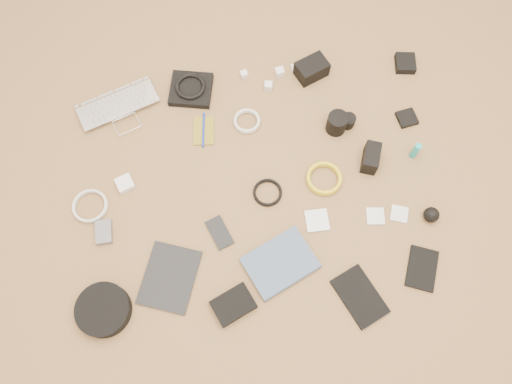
{
  "coord_description": "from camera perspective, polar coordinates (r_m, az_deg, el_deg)",
  "views": [
    {
      "loc": [
        -0.07,
        -0.69,
        1.74
      ],
      "look_at": [
        -0.0,
        -0.03,
        0.02
      ],
      "focal_mm": 35.0,
      "sensor_mm": 36.0,
      "label": 1
    }
  ],
  "objects": [
    {
      "name": "pen_blue",
      "position": [
        1.98,
        -6.03,
        7.09
      ],
      "size": [
        0.02,
        0.15,
        0.01
      ],
      "primitive_type": "cylinder",
      "rotation": [
        1.57,
        0.0,
        -0.1
      ],
      "color": "#142CA3",
      "rests_on": "notebook_olive"
    },
    {
      "name": "headphone_pouch",
      "position": [
        2.07,
        -7.44,
        11.54
      ],
      "size": [
        0.19,
        0.18,
        0.03
      ],
      "primitive_type": "cube",
      "rotation": [
        0.0,
        0.0,
        -0.2
      ],
      "color": "black",
      "rests_on": "ground"
    },
    {
      "name": "cable_white_b",
      "position": [
        1.94,
        -18.39,
        -1.58
      ],
      "size": [
        0.17,
        0.17,
        0.01
      ],
      "primitive_type": "torus",
      "rotation": [
        0.0,
        0.0,
        0.33
      ],
      "color": "silver",
      "rests_on": "ground"
    },
    {
      "name": "filter_case_left",
      "position": [
        1.84,
        6.98,
        -3.26
      ],
      "size": [
        0.08,
        0.08,
        0.01
      ],
      "primitive_type": "cube",
      "rotation": [
        0.0,
        0.0,
        0.01
      ],
      "color": "silver",
      "rests_on": "ground"
    },
    {
      "name": "laptop",
      "position": [
        2.07,
        -15.07,
        8.64
      ],
      "size": [
        0.38,
        0.32,
        0.03
      ],
      "primitive_type": "imported",
      "rotation": [
        0.0,
        0.0,
        0.36
      ],
      "color": "silver",
      "rests_on": "ground"
    },
    {
      "name": "charger_a",
      "position": [
        2.1,
        -1.38,
        13.3
      ],
      "size": [
        0.04,
        0.04,
        0.03
      ],
      "primitive_type": "cube",
      "rotation": [
        0.0,
        0.0,
        0.35
      ],
      "color": "silver",
      "rests_on": "ground"
    },
    {
      "name": "air_blower",
      "position": [
        1.92,
        19.4,
        -2.47
      ],
      "size": [
        0.06,
        0.06,
        0.06
      ],
      "primitive_type": "sphere",
      "rotation": [
        0.0,
        0.0,
        -0.07
      ],
      "color": "black",
      "rests_on": "ground"
    },
    {
      "name": "power_brick",
      "position": [
        1.93,
        -14.75,
        0.93
      ],
      "size": [
        0.08,
        0.08,
        0.03
      ],
      "primitive_type": "cube",
      "rotation": [
        0.0,
        0.0,
        0.36
      ],
      "color": "silver",
      "rests_on": "ground"
    },
    {
      "name": "filter_case_mid",
      "position": [
        1.88,
        13.48,
        -2.71
      ],
      "size": [
        0.07,
        0.07,
        0.01
      ],
      "primitive_type": "cube",
      "rotation": [
        0.0,
        0.0,
        -0.11
      ],
      "color": "silver",
      "rests_on": "ground"
    },
    {
      "name": "charger_d",
      "position": [
        2.07,
        1.42,
        12.04
      ],
      "size": [
        0.04,
        0.04,
        0.03
      ],
      "primitive_type": "cube",
      "rotation": [
        0.0,
        0.0,
        -0.17
      ],
      "color": "silver",
      "rests_on": "ground"
    },
    {
      "name": "filter_case_right",
      "position": [
        1.91,
        16.05,
        -2.43
      ],
      "size": [
        0.08,
        0.08,
        0.01
      ],
      "primitive_type": "cube",
      "rotation": [
        0.0,
        0.0,
        -0.33
      ],
      "color": "silver",
      "rests_on": "ground"
    },
    {
      "name": "cable_black",
      "position": [
        1.86,
        1.33,
        -0.11
      ],
      "size": [
        0.13,
        0.13,
        0.01
      ],
      "primitive_type": "torus",
      "rotation": [
        0.0,
        0.0,
        0.26
      ],
      "color": "black",
      "rests_on": "ground"
    },
    {
      "name": "card_reader",
      "position": [
        2.08,
        16.86,
        8.08
      ],
      "size": [
        0.08,
        0.08,
        0.02
      ],
      "primitive_type": "cube",
      "rotation": [
        0.0,
        0.0,
        0.19
      ],
      "color": "black",
      "rests_on": "ground"
    },
    {
      "name": "drive_case",
      "position": [
        1.75,
        -2.62,
        -12.75
      ],
      "size": [
        0.17,
        0.15,
        0.03
      ],
      "primitive_type": "cube",
      "rotation": [
        0.0,
        0.0,
        0.43
      ],
      "color": "black",
      "rests_on": "ground"
    },
    {
      "name": "charger_b",
      "position": [
        2.1,
        2.72,
        13.54
      ],
      "size": [
        0.04,
        0.04,
        0.03
      ],
      "primitive_type": "cube",
      "rotation": [
        0.0,
        0.0,
        0.19
      ],
      "color": "silver",
      "rests_on": "ground"
    },
    {
      "name": "lens_cleaner",
      "position": [
        1.98,
        17.75,
        4.51
      ],
      "size": [
        0.03,
        0.03,
        0.09
      ],
      "primitive_type": "cylinder",
      "rotation": [
        0.0,
        0.0,
        0.07
      ],
      "color": "teal",
      "rests_on": "ground"
    },
    {
      "name": "phone",
      "position": [
        1.82,
        -4.2,
        -4.66
      ],
      "size": [
        0.1,
        0.13,
        0.01
      ],
      "primitive_type": "cube",
      "rotation": [
        0.0,
        0.0,
        0.38
      ],
      "color": "black",
      "rests_on": "ground"
    },
    {
      "name": "tablet",
      "position": [
        1.8,
        -9.85,
        -9.59
      ],
      "size": [
        0.24,
        0.28,
        0.01
      ],
      "primitive_type": "cube",
      "rotation": [
        0.0,
        0.0,
        -0.34
      ],
      "color": "black",
      "rests_on": "ground"
    },
    {
      "name": "paperback",
      "position": [
        1.77,
        4.33,
        -10.46
      ],
      "size": [
        0.29,
        0.26,
        0.02
      ],
      "primitive_type": "imported",
      "rotation": [
        0.0,
        0.0,
        2.01
      ],
      "color": "#3F526B",
      "rests_on": "ground"
    },
    {
      "name": "notebook_olive",
      "position": [
        1.98,
        -6.0,
        6.98
      ],
      "size": [
        0.09,
        0.13,
        0.01
      ],
      "primitive_type": "cube",
      "rotation": [
        0.0,
        0.0,
        -0.08
      ],
      "color": "olive",
      "rests_on": "ground"
    },
    {
      "name": "lens_pouch",
      "position": [
        2.21,
        16.69,
        13.92
      ],
      "size": [
        0.09,
        0.1,
        0.03
      ],
      "primitive_type": "cube",
      "rotation": [
        0.0,
        0.0,
        -0.14
      ],
      "color": "black",
      "rests_on": "ground"
    },
    {
      "name": "charger_c",
      "position": [
        2.12,
        4.42,
        13.93
      ],
      "size": [
        0.03,
        0.03,
        0.03
      ],
      "primitive_type": "cube",
      "rotation": [
        0.0,
        0.0,
        0.12
      ],
      "color": "silver",
      "rests_on": "ground"
    },
    {
      "name": "battery_charger",
      "position": [
        1.89,
        -16.99,
        -4.42
      ],
      "size": [
        0.06,
        0.09,
        0.02
      ],
      "primitive_type": "cube",
      "rotation": [
        0.0,
        0.0,
        0.04
      ],
      "color": "#5C5C61",
      "rests_on": "ground"
    },
    {
      "name": "headphone_case",
      "position": [
        1.81,
        -17.04,
        -12.75
      ],
      "size": [
        0.24,
        0.24,
        0.05
      ],
      "primitive_type": "cylinder",
      "rotation": [
        0.0,
        0.0,
        0.4
      ],
      "color": "black",
      "rests_on": "ground"
    },
    {
      "name": "lens_a",
      "position": [
        1.97,
        9.22,
        7.78
      ],
      "size": [
        0.1,
        0.1,
        0.08
      ],
      "primitive_type": "cylinder",
      "rotation": [
        0.0,
        0.0,
        -0.29
      ],
      "color": "black",
      "rests_on": "ground"
    },
    {
      "name": "headphones",
      "position": [
        2.05,
        -7.51,
        11.88
      ],
      "size": [
        0.14,
        0.14,
        0.02
      ],
      "primitive_type": "torus",
      "rotation": [
        0.0,
        0.0,
        -0.17
      ],
      "color": "black",
      "rests_on": "headphone_pouch"
    },
    {
      "name": "notebook_black_b",
      "position": [
        1.87,
        18.43,
        -8.29
      ],
      "size": [
        0.15,
        0.18,
        0.01
      ],
      "primitive_type": "cube",
      "rotation": [
        0.0,
        0.0,
        -0.38
      ],
      "color": "black",
      "rests_on": "ground"
    },
    {
      "name": "notebook_black_a",
      "position": [
        1.8,
        11.77,
        -11.6
      ],
      "size": [
        0.19,
        0.23,
        0.01
      ],
      "primitive_type": "cube",
      "rotation": [
        0.0,
        0.0,
        0.43
      ],
      "color": "black",
      "rests_on": "ground"
    },
    {
      "name": "cable_white_a",
      "position": [
        1.99,
        -1.04,
        8.02
      ],
      "size": [
        0.13,
        0.13,
        0.01
      ],
      "primitive_type": "torus",
      "rotation": [
        0.0,
        0.0,
        0.32
      ],
      "color": "silver",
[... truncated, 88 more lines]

